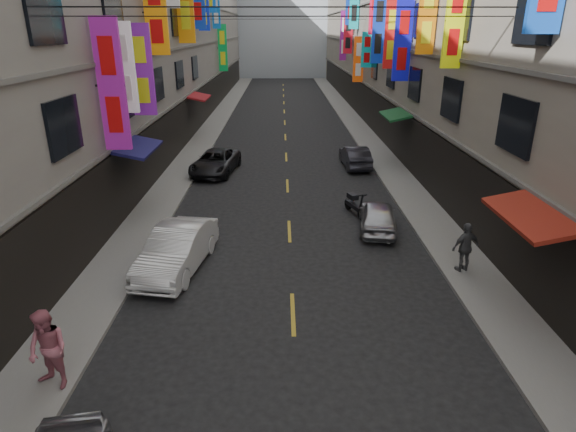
{
  "coord_description": "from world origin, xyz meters",
  "views": [
    {
      "loc": [
        -0.31,
        6.23,
        7.59
      ],
      "look_at": [
        -0.2,
        13.89,
        4.6
      ],
      "focal_mm": 30.0,
      "sensor_mm": 36.0,
      "label": 1
    }
  ],
  "objects_px": {
    "car_left_far": "(215,162)",
    "car_right_mid": "(378,216)",
    "car_right_far": "(355,157)",
    "pedestrian_lfar": "(48,350)",
    "car_left_mid": "(177,249)",
    "pedestrian_rfar": "(466,247)",
    "scooter_far_right": "(355,204)"
  },
  "relations": [
    {
      "from": "car_left_far",
      "to": "car_right_mid",
      "type": "relative_size",
      "value": 1.28
    },
    {
      "from": "car_right_far",
      "to": "pedestrian_lfar",
      "type": "bearing_deg",
      "value": 60.34
    },
    {
      "from": "car_right_mid",
      "to": "car_right_far",
      "type": "distance_m",
      "value": 9.48
    },
    {
      "from": "car_left_mid",
      "to": "car_right_mid",
      "type": "xyz_separation_m",
      "value": [
        7.35,
        3.32,
        -0.13
      ]
    },
    {
      "from": "car_right_mid",
      "to": "pedestrian_rfar",
      "type": "height_order",
      "value": "pedestrian_rfar"
    },
    {
      "from": "car_right_far",
      "to": "pedestrian_rfar",
      "type": "height_order",
      "value": "pedestrian_rfar"
    },
    {
      "from": "car_left_mid",
      "to": "car_left_far",
      "type": "distance_m",
      "value": 11.65
    },
    {
      "from": "car_left_mid",
      "to": "car_right_mid",
      "type": "bearing_deg",
      "value": 34.02
    },
    {
      "from": "pedestrian_lfar",
      "to": "pedestrian_rfar",
      "type": "bearing_deg",
      "value": 50.36
    },
    {
      "from": "car_right_far",
      "to": "car_left_far",
      "type": "bearing_deg",
      "value": 5.23
    },
    {
      "from": "car_left_far",
      "to": "car_right_mid",
      "type": "distance_m",
      "value": 11.24
    },
    {
      "from": "car_left_far",
      "to": "car_right_mid",
      "type": "bearing_deg",
      "value": -39.49
    },
    {
      "from": "car_right_mid",
      "to": "scooter_far_right",
      "type": "bearing_deg",
      "value": -61.18
    },
    {
      "from": "car_left_far",
      "to": "pedestrian_rfar",
      "type": "height_order",
      "value": "pedestrian_rfar"
    },
    {
      "from": "car_left_mid",
      "to": "car_left_far",
      "type": "relative_size",
      "value": 0.98
    },
    {
      "from": "scooter_far_right",
      "to": "car_left_mid",
      "type": "distance_m",
      "value": 8.41
    },
    {
      "from": "car_right_far",
      "to": "pedestrian_lfar",
      "type": "xyz_separation_m",
      "value": [
        -9.4,
        -18.62,
        0.45
      ]
    },
    {
      "from": "scooter_far_right",
      "to": "car_left_far",
      "type": "bearing_deg",
      "value": -61.75
    },
    {
      "from": "car_left_mid",
      "to": "car_right_far",
      "type": "bearing_deg",
      "value": 68.31
    },
    {
      "from": "scooter_far_right",
      "to": "pedestrian_lfar",
      "type": "relative_size",
      "value": 0.92
    },
    {
      "from": "car_right_mid",
      "to": "pedestrian_rfar",
      "type": "relative_size",
      "value": 2.1
    },
    {
      "from": "scooter_far_right",
      "to": "pedestrian_rfar",
      "type": "distance_m",
      "value": 6.24
    },
    {
      "from": "car_right_far",
      "to": "scooter_far_right",
      "type": "bearing_deg",
      "value": 78.82
    },
    {
      "from": "pedestrian_lfar",
      "to": "car_right_far",
      "type": "bearing_deg",
      "value": 87.71
    },
    {
      "from": "car_left_mid",
      "to": "car_left_far",
      "type": "xyz_separation_m",
      "value": [
        -0.19,
        11.65,
        -0.1
      ]
    },
    {
      "from": "pedestrian_lfar",
      "to": "pedestrian_rfar",
      "type": "height_order",
      "value": "pedestrian_lfar"
    },
    {
      "from": "car_left_far",
      "to": "pedestrian_lfar",
      "type": "distance_m",
      "value": 17.54
    },
    {
      "from": "pedestrian_rfar",
      "to": "scooter_far_right",
      "type": "bearing_deg",
      "value": -81.15
    },
    {
      "from": "car_right_mid",
      "to": "car_right_far",
      "type": "relative_size",
      "value": 0.94
    },
    {
      "from": "car_left_far",
      "to": "car_right_mid",
      "type": "xyz_separation_m",
      "value": [
        7.54,
        -8.33,
        -0.03
      ]
    },
    {
      "from": "car_left_mid",
      "to": "scooter_far_right",
      "type": "bearing_deg",
      "value": 47.02
    },
    {
      "from": "scooter_far_right",
      "to": "pedestrian_lfar",
      "type": "distance_m",
      "value": 13.71
    }
  ]
}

